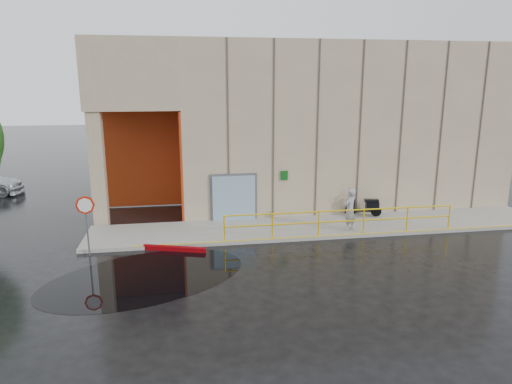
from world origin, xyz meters
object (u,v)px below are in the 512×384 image
person (350,210)px  stop_sign (86,212)px  red_curb (174,249)px  scooter (364,201)px

person → stop_sign: (-10.26, -0.79, 0.62)m
stop_sign → person: bearing=27.0°
person → red_curb: 7.31m
red_curb → person: bearing=6.8°
person → red_curb: bearing=-28.4°
stop_sign → red_curb: (3.06, -0.07, -1.57)m
scooter → red_curb: bearing=-152.2°
person → scooter: (1.40, 1.86, -0.14)m
person → scooter: 2.33m
person → scooter: size_ratio=1.04×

